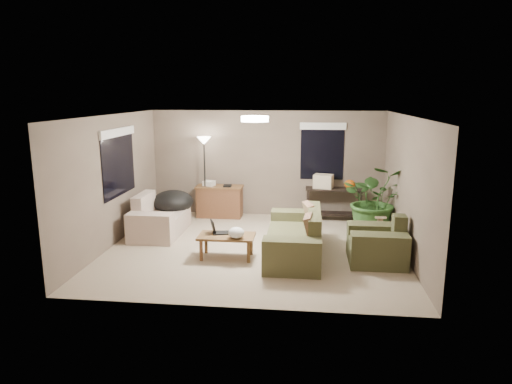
# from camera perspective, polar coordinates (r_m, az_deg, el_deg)

# --- Properties ---
(room_shell) EXTENTS (5.50, 5.50, 5.50)m
(room_shell) POSITION_cam_1_polar(r_m,az_deg,el_deg) (8.45, -0.15, 1.04)
(room_shell) COLOR tan
(room_shell) RESTS_ON ground
(main_sofa) EXTENTS (0.95, 2.20, 0.85)m
(main_sofa) POSITION_cam_1_polar(r_m,az_deg,el_deg) (8.34, 5.02, -5.95)
(main_sofa) COLOR #4D4D2E
(main_sofa) RESTS_ON ground
(throw_pillows) EXTENTS (0.34, 1.38, 0.47)m
(throw_pillows) POSITION_cam_1_polar(r_m,az_deg,el_deg) (8.23, 6.84, -3.64)
(throw_pillows) COLOR #8C7251
(throw_pillows) RESTS_ON main_sofa
(loveseat) EXTENTS (0.90, 1.60, 0.85)m
(loveseat) POSITION_cam_1_polar(r_m,az_deg,el_deg) (9.77, -12.08, -3.44)
(loveseat) COLOR beige
(loveseat) RESTS_ON ground
(armchair) EXTENTS (0.95, 1.00, 0.85)m
(armchair) POSITION_cam_1_polar(r_m,az_deg,el_deg) (8.26, 14.94, -6.47)
(armchair) COLOR #44462A
(armchair) RESTS_ON ground
(coffee_table) EXTENTS (1.00, 0.55, 0.42)m
(coffee_table) POSITION_cam_1_polar(r_m,az_deg,el_deg) (8.18, -3.70, -5.82)
(coffee_table) COLOR brown
(coffee_table) RESTS_ON ground
(laptop) EXTENTS (0.42, 0.29, 0.24)m
(laptop) POSITION_cam_1_polar(r_m,az_deg,el_deg) (8.27, -4.75, -4.75)
(laptop) COLOR black
(laptop) RESTS_ON coffee_table
(plastic_bag) EXTENTS (0.33, 0.30, 0.20)m
(plastic_bag) POSITION_cam_1_polar(r_m,az_deg,el_deg) (7.96, -2.49, -5.11)
(plastic_bag) COLOR white
(plastic_bag) RESTS_ON coffee_table
(desk) EXTENTS (1.10, 0.50, 0.75)m
(desk) POSITION_cam_1_polar(r_m,az_deg,el_deg) (10.88, -4.56, -1.16)
(desk) COLOR brown
(desk) RESTS_ON ground
(desk_papers) EXTENTS (0.70, 0.30, 0.12)m
(desk_papers) POSITION_cam_1_polar(r_m,az_deg,el_deg) (10.81, -5.42, 1.04)
(desk_papers) COLOR silver
(desk_papers) RESTS_ON desk
(console_table) EXTENTS (1.30, 0.40, 0.75)m
(console_table) POSITION_cam_1_polar(r_m,az_deg,el_deg) (10.72, 9.68, -1.17)
(console_table) COLOR black
(console_table) RESTS_ON ground
(pumpkin) EXTENTS (0.32, 0.32, 0.20)m
(pumpkin) POSITION_cam_1_polar(r_m,az_deg,el_deg) (10.66, 11.63, 0.96)
(pumpkin) COLOR orange
(pumpkin) RESTS_ON console_table
(cardboard_box) EXTENTS (0.48, 0.41, 0.32)m
(cardboard_box) POSITION_cam_1_polar(r_m,az_deg,el_deg) (10.61, 8.42, 1.34)
(cardboard_box) COLOR beige
(cardboard_box) RESTS_ON console_table
(papasan_chair) EXTENTS (1.08, 1.08, 0.80)m
(papasan_chair) POSITION_cam_1_polar(r_m,az_deg,el_deg) (10.26, -10.33, -1.64)
(papasan_chair) COLOR black
(papasan_chair) RESTS_ON ground
(floor_lamp) EXTENTS (0.32, 0.32, 1.91)m
(floor_lamp) POSITION_cam_1_polar(r_m,az_deg,el_deg) (10.66, -6.50, 5.19)
(floor_lamp) COLOR black
(floor_lamp) RESTS_ON ground
(ceiling_fixture) EXTENTS (0.50, 0.50, 0.10)m
(ceiling_fixture) POSITION_cam_1_polar(r_m,az_deg,el_deg) (8.30, -0.16, 9.13)
(ceiling_fixture) COLOR white
(ceiling_fixture) RESTS_ON room_shell
(houseplant) EXTENTS (1.34, 1.49, 1.16)m
(houseplant) POSITION_cam_1_polar(r_m,az_deg,el_deg) (9.77, 14.62, -1.85)
(houseplant) COLOR #2D5923
(houseplant) RESTS_ON ground
(cat_scratching_post) EXTENTS (0.32, 0.32, 0.50)m
(cat_scratching_post) POSITION_cam_1_polar(r_m,az_deg,el_deg) (9.49, 15.18, -4.59)
(cat_scratching_post) COLOR tan
(cat_scratching_post) RESTS_ON ground
(window_left) EXTENTS (0.05, 1.56, 1.33)m
(window_left) POSITION_cam_1_polar(r_m,az_deg,el_deg) (9.35, -16.83, 4.92)
(window_left) COLOR black
(window_left) RESTS_ON room_shell
(window_back) EXTENTS (1.06, 0.05, 1.33)m
(window_back) POSITION_cam_1_polar(r_m,az_deg,el_deg) (10.77, 8.31, 6.23)
(window_back) COLOR black
(window_back) RESTS_ON room_shell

